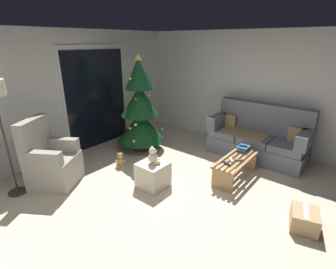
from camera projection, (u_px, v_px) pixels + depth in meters
ground_plane at (188, 207)px, 3.65m from camera, size 7.00×7.00×0.00m
wall_back at (64, 95)px, 5.01m from camera, size 5.72×0.12×2.50m
wall_right at (267, 92)px, 5.29m from camera, size 0.12×6.00×2.50m
patio_door_frame at (97, 97)px, 5.54m from camera, size 1.60×0.02×2.20m
patio_door_glass at (97, 99)px, 5.55m from camera, size 1.50×0.02×2.10m
couch at (257, 138)px, 5.13m from camera, size 0.80×1.95×1.08m
coffee_table at (236, 165)px, 4.35m from camera, size 1.10×0.40×0.38m
remote_black at (226, 163)px, 4.11m from camera, size 0.11×0.16×0.02m
remote_silver at (231, 160)px, 4.22m from camera, size 0.15×0.14×0.02m
remote_graphite at (239, 160)px, 4.21m from camera, size 0.12×0.15×0.02m
book_stack at (243, 149)px, 4.57m from camera, size 0.26×0.21×0.09m
cell_phone at (243, 146)px, 4.56m from camera, size 0.10×0.16×0.01m
christmas_tree at (140, 110)px, 5.29m from camera, size 1.01×1.01×2.03m
armchair at (51, 162)px, 4.14m from camera, size 0.94×0.95×1.13m
ottoman at (153, 175)px, 4.11m from camera, size 0.44×0.44×0.42m
teddy_bear_cream at (153, 156)px, 4.00m from camera, size 0.22×0.21×0.29m
teddy_bear_honey_by_tree at (120, 161)px, 4.79m from camera, size 0.21×0.21×0.29m
cardboard_box_taped_mid_floor at (304, 219)px, 3.21m from camera, size 0.46×0.41×0.26m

